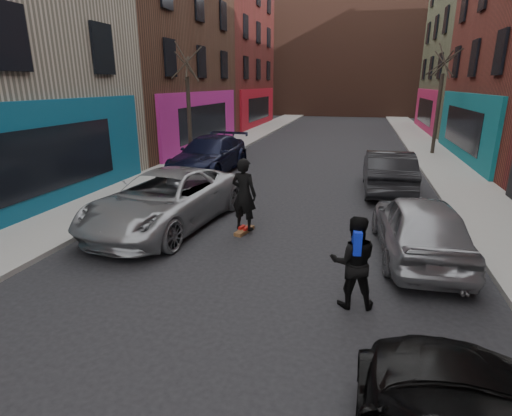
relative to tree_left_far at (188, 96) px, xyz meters
The scene contains 12 objects.
sidewalk_left 12.45m from the tree_left_far, 90.24° to the left, with size 2.50×84.00×0.13m, color gray.
sidewalk_right 17.61m from the tree_left_far, 43.95° to the left, with size 2.50×84.00×0.13m, color gray.
building_far 38.67m from the tree_left_far, 80.73° to the left, with size 40.00×10.00×14.00m, color #47281E.
tree_left_far is the anchor object (origin of this frame).
tree_right_far 13.78m from the tree_left_far, 25.82° to the left, with size 2.00×2.00×6.80m, color black, non-canonical shape.
parked_left_far 9.63m from the tree_left_far, 71.14° to the right, with size 2.65×5.74×1.60m, color gray.
parked_left_end 3.40m from the tree_left_far, 44.45° to the right, with size 2.30×5.66×1.64m, color black.
parked_right_far 13.72m from the tree_left_far, 43.43° to the right, with size 1.81×4.50×1.53m, color gray.
parked_right_end 10.23m from the tree_left_far, 18.30° to the right, with size 1.68×4.81×1.59m, color black.
skateboard 10.77m from the tree_left_far, 58.61° to the right, with size 0.22×0.80×0.10m, color brown.
skateboarder 10.49m from the tree_left_far, 58.61° to the right, with size 0.73×0.48×2.00m, color black.
pedestrian 14.74m from the tree_left_far, 55.08° to the right, with size 0.95×0.79×1.76m.
Camera 1 is at (2.05, -0.76, 3.98)m, focal length 28.00 mm.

